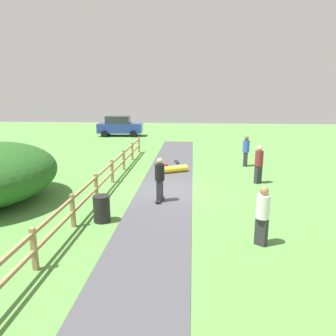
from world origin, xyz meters
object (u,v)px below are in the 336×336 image
(trash_bin, at_px, (102,209))
(skater_riding, at_px, (160,177))
(bystander_white, at_px, (263,213))
(bystander_maroon, at_px, (259,162))
(parked_car_blue, at_px, (120,126))
(skateboard_loose, at_px, (177,162))
(bystander_blue, at_px, (246,150))
(skater_fallen, at_px, (172,169))

(trash_bin, xyz_separation_m, skater_riding, (1.73, 2.12, 0.54))
(trash_bin, distance_m, bystander_white, 5.16)
(trash_bin, relative_size, bystander_white, 0.52)
(bystander_maroon, height_order, bystander_white, bystander_maroon)
(parked_car_blue, bearing_deg, skateboard_loose, -62.07)
(skateboard_loose, height_order, bystander_white, bystander_white)
(skater_riding, bearing_deg, bystander_blue, 56.28)
(skater_riding, xyz_separation_m, bystander_white, (3.24, -3.42, -0.03))
(skater_riding, bearing_deg, bystander_white, -46.53)
(bystander_white, distance_m, parked_car_blue, 23.62)
(trash_bin, bearing_deg, bystander_white, -14.64)
(skateboard_loose, relative_size, bystander_maroon, 0.45)
(skater_fallen, relative_size, skateboard_loose, 2.01)
(skateboard_loose, distance_m, parked_car_blue, 12.98)
(bystander_maroon, relative_size, bystander_blue, 1.03)
(parked_car_blue, bearing_deg, bystander_white, -67.61)
(skateboard_loose, height_order, bystander_blue, bystander_blue)
(bystander_maroon, bearing_deg, skateboard_loose, 135.07)
(trash_bin, height_order, bystander_blue, bystander_blue)
(skater_riding, relative_size, bystander_blue, 0.99)
(bystander_blue, distance_m, parked_car_blue, 15.63)
(trash_bin, distance_m, parked_car_blue, 20.94)
(trash_bin, bearing_deg, bystander_maroon, 39.64)
(skater_fallen, bearing_deg, bystander_blue, 23.84)
(bystander_white, bearing_deg, trash_bin, 165.36)
(parked_car_blue, bearing_deg, skater_fallen, -66.71)
(skateboard_loose, relative_size, bystander_white, 0.47)
(skater_fallen, height_order, bystander_maroon, bystander_maroon)
(trash_bin, relative_size, bystander_maroon, 0.50)
(skater_riding, distance_m, parked_car_blue, 19.30)
(skater_fallen, distance_m, skateboard_loose, 2.34)
(bystander_maroon, xyz_separation_m, bystander_white, (-1.12, -6.35, -0.05))
(trash_bin, height_order, bystander_white, bystander_white)
(skater_fallen, xyz_separation_m, bystander_maroon, (4.19, -1.71, 0.81))
(skater_riding, distance_m, bystander_white, 4.71)
(skater_riding, relative_size, skateboard_loose, 2.11)
(bystander_maroon, distance_m, bystander_white, 6.44)
(bystander_maroon, bearing_deg, bystander_white, -100.05)
(bystander_blue, bearing_deg, bystander_white, -96.26)
(bystander_blue, bearing_deg, bystander_maroon, -89.36)
(trash_bin, height_order, skateboard_loose, trash_bin)
(bystander_maroon, distance_m, parked_car_blue, 18.50)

